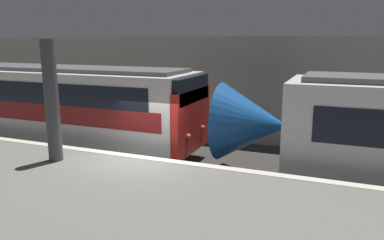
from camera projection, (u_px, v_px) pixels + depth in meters
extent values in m
plane|color=#33302D|center=(142.00, 189.00, 11.29)|extent=(120.00, 120.00, 0.00)
cube|color=slate|center=(84.00, 210.00, 8.72)|extent=(40.00, 5.43, 1.05)
cube|color=beige|center=(139.00, 157.00, 10.93)|extent=(40.00, 0.30, 0.01)
cube|color=#9E998E|center=(211.00, 89.00, 16.51)|extent=(50.00, 0.15, 4.55)
cylinder|color=#47474C|center=(52.00, 102.00, 10.29)|extent=(0.39, 0.39, 3.37)
cone|color=#195199|center=(253.00, 123.00, 12.03)|extent=(2.20, 2.57, 2.57)
sphere|color=#F2EFCC|center=(225.00, 133.00, 12.46)|extent=(0.20, 0.20, 0.20)
cube|color=black|center=(31.00, 139.00, 15.83)|extent=(13.30, 2.44, 0.55)
cube|color=silver|center=(27.00, 102.00, 15.49)|extent=(14.46, 2.98, 2.70)
cube|color=red|center=(192.00, 121.00, 12.84)|extent=(0.25, 2.92, 2.16)
cube|color=black|center=(192.00, 89.00, 12.61)|extent=(0.25, 2.62, 0.87)
sphere|color=#EA4C42|center=(188.00, 136.00, 12.25)|extent=(0.18, 0.18, 0.18)
sphere|color=#EA4C42|center=(203.00, 128.00, 13.46)|extent=(0.18, 0.18, 0.18)
cube|color=#4C4C51|center=(24.00, 67.00, 15.19)|extent=(13.88, 2.14, 0.14)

